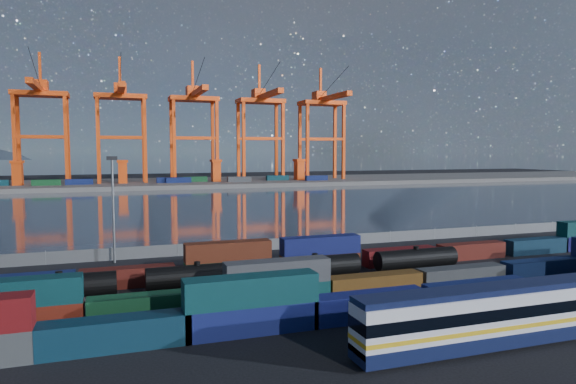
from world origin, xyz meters
name	(u,v)px	position (x,y,z in m)	size (l,w,h in m)	color
ground	(365,288)	(0.00, 0.00, 0.00)	(700.00, 700.00, 0.00)	black
harbor_water	(212,205)	(0.00, 105.00, 0.01)	(700.00, 700.00, 0.00)	#343C4B
far_quay	(174,183)	(0.00, 210.00, 1.00)	(700.00, 70.00, 2.00)	#514F4C
distant_mountains	(141,85)	(63.02, 1600.00, 220.29)	(2470.00, 1100.00, 520.00)	#1E2630
container_row_south	(327,301)	(-9.91, -10.88, 2.33)	(141.29, 2.62, 5.58)	#3F4144
container_row_mid	(285,289)	(-11.91, -3.37, 1.86)	(141.71, 2.44, 5.21)	#3E4043
container_row_north	(369,255)	(6.13, 10.49, 1.86)	(129.12, 2.39, 5.09)	navy
tanker_string	(131,283)	(-28.26, 4.65, 1.96)	(90.23, 2.74, 3.91)	black
waterfront_fence	(292,243)	(0.00, 28.00, 1.00)	(160.12, 0.12, 2.20)	#595B5E
yard_light_mast	(113,204)	(-30.00, 26.00, 9.30)	(1.60, 0.40, 16.60)	slate
gantry_cranes	(158,108)	(-7.50, 203.34, 38.46)	(199.13, 46.33, 62.74)	#E94410
quay_containers	(154,180)	(-11.00, 195.46, 3.30)	(172.58, 10.99, 2.60)	navy
straddle_carriers	(171,170)	(-2.50, 200.00, 7.82)	(140.00, 7.00, 11.10)	#E94410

